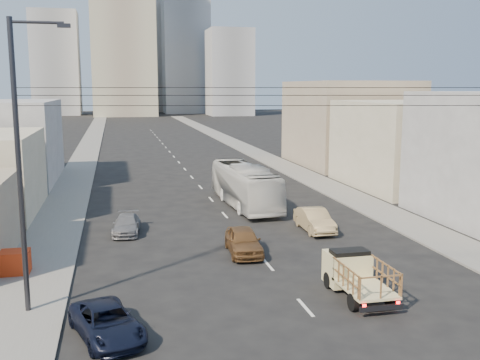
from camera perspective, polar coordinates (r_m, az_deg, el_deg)
name	(u,v)px	position (r m, az deg, el deg)	size (l,w,h in m)	color
ground	(322,327)	(23.05, 8.35, -14.54)	(420.00, 420.00, 0.00)	black
sidewalk_left	(89,147)	(90.19, -15.12, 3.21)	(3.50, 180.00, 0.12)	slate
sidewalk_right	(237,144)	(92.17, -0.35, 3.67)	(3.50, 180.00, 0.12)	slate
lane_dashes	(176,159)	(73.62, -6.49, 2.10)	(0.15, 104.00, 0.01)	silver
flatbed_pickup	(357,272)	(26.06, 11.78, -9.18)	(1.95, 4.41, 1.90)	beige
navy_pickup	(107,322)	(22.24, -13.35, -13.90)	(2.04, 4.41, 1.23)	black
city_bus	(245,185)	(44.29, 0.50, -0.56)	(2.75, 11.77, 3.28)	silver
sedan_brown	(243,241)	(31.82, 0.35, -6.20)	(1.77, 4.39, 1.50)	brown
sedan_tan	(315,220)	(37.08, 7.58, -4.04)	(1.56, 4.47, 1.47)	tan
sedan_grey	(127,225)	(36.92, -11.45, -4.46)	(1.63, 4.01, 1.16)	slate
streetlamp_left	(21,160)	(24.08, -21.33, 1.89)	(2.36, 0.25, 12.00)	#2D2D33
overhead_wires	(314,96)	(22.48, 7.52, 8.44)	(23.01, 5.02, 0.72)	black
crate_stack	(11,262)	(30.48, -22.26, -7.75)	(1.80, 1.20, 1.14)	#BC3211
bldg_right_mid	(412,144)	(55.10, 17.09, 3.47)	(11.00, 14.00, 8.00)	#B3AD90
bldg_right_far	(349,123)	(69.52, 10.97, 5.70)	(12.00, 16.00, 10.00)	gray
high_rise_tower	(123,22)	(190.78, -11.84, 15.46)	(20.00, 20.00, 60.00)	tan
midrise_ne	(185,57)	(206.50, -5.56, 12.36)	(16.00, 16.00, 40.00)	gray
midrise_nw	(56,64)	(200.60, -18.18, 11.17)	(15.00, 15.00, 34.00)	gray
midrise_back	(149,53)	(220.41, -9.24, 12.61)	(18.00, 18.00, 44.00)	gray
midrise_east	(230,73)	(188.49, -1.07, 10.86)	(14.00, 14.00, 28.00)	gray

